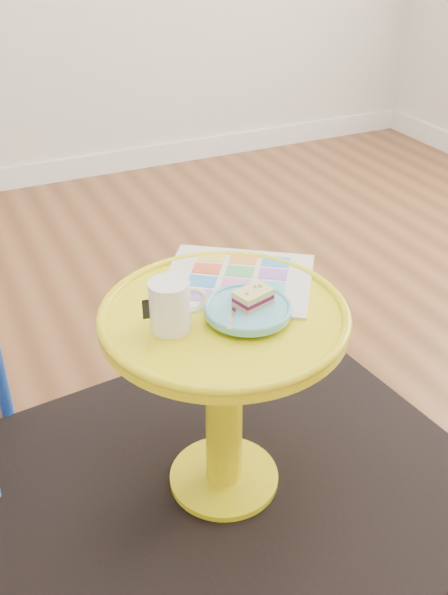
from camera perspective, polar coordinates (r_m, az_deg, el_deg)
name	(u,v)px	position (r m, az deg, el deg)	size (l,w,h in m)	color
floor	(277,374)	(2.19, 4.59, -6.58)	(4.00, 4.00, 0.00)	brown
rug	(224,480)	(1.84, 0.00, -15.41)	(1.30, 1.10, 0.01)	black
side_table	(224,366)	(1.59, 0.00, -5.91)	(0.57, 0.57, 0.54)	yellow
newspaper	(238,279)	(1.62, 1.20, 1.61)	(0.36, 0.30, 0.01)	silver
mug	(171,304)	(1.42, -4.58, -0.59)	(0.13, 0.09, 0.12)	white
plate	(248,310)	(1.47, 2.07, -1.06)	(0.19, 0.19, 0.02)	#60B7CB
cake_slice	(253,297)	(1.47, 2.52, 0.03)	(0.09, 0.07, 0.04)	#D3BC8C
fork	(234,309)	(1.45, 0.86, -1.00)	(0.09, 0.13, 0.00)	silver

